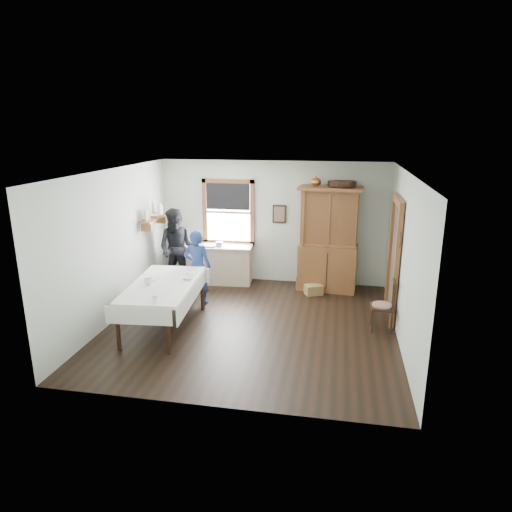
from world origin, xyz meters
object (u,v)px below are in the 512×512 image
(spindle_chair, at_px, (383,305))
(woman_blue, at_px, (198,270))
(figure_dark, at_px, (177,251))
(wicker_basket, at_px, (314,290))
(dining_table, at_px, (164,306))
(china_hutch, at_px, (328,239))
(work_counter, at_px, (219,264))
(pail, at_px, (301,283))

(spindle_chair, relative_size, woman_blue, 0.67)
(figure_dark, bearing_deg, wicker_basket, 5.96)
(dining_table, height_order, spindle_chair, spindle_chair)
(china_hutch, xyz_separation_m, wicker_basket, (-0.26, -0.37, -1.01))
(china_hutch, bearing_deg, woman_blue, -148.64)
(china_hutch, xyz_separation_m, dining_table, (-2.72, -2.50, -0.70))
(figure_dark, bearing_deg, work_counter, 33.53)
(china_hutch, bearing_deg, dining_table, -132.98)
(wicker_basket, bearing_deg, china_hutch, 55.15)
(work_counter, relative_size, dining_table, 0.73)
(dining_table, relative_size, pail, 7.79)
(dining_table, xyz_separation_m, woman_blue, (0.23, 1.23, 0.28))
(china_hutch, height_order, figure_dark, china_hutch)
(work_counter, relative_size, pail, 5.69)
(work_counter, distance_m, figure_dark, 0.98)
(figure_dark, bearing_deg, spindle_chair, -14.28)
(china_hutch, distance_m, spindle_chair, 2.24)
(pail, distance_m, wicker_basket, 0.38)
(china_hutch, distance_m, woman_blue, 2.82)
(china_hutch, relative_size, woman_blue, 1.61)
(work_counter, bearing_deg, wicker_basket, -14.32)
(wicker_basket, bearing_deg, figure_dark, -179.09)
(wicker_basket, bearing_deg, pail, 137.01)
(wicker_basket, bearing_deg, dining_table, -139.08)
(spindle_chair, height_order, pail, spindle_chair)
(spindle_chair, bearing_deg, dining_table, -172.37)
(work_counter, distance_m, dining_table, 2.54)
(work_counter, distance_m, china_hutch, 2.50)
(work_counter, height_order, woman_blue, woman_blue)
(woman_blue, bearing_deg, dining_table, 81.44)
(pail, height_order, wicker_basket, pail)
(wicker_basket, height_order, figure_dark, figure_dark)
(spindle_chair, bearing_deg, work_counter, 149.10)
(work_counter, relative_size, figure_dark, 0.94)
(dining_table, distance_m, woman_blue, 1.28)
(china_hutch, relative_size, dining_table, 1.08)
(dining_table, bearing_deg, wicker_basket, 40.92)
(china_hutch, bearing_deg, spindle_chair, -57.72)
(work_counter, bearing_deg, pail, -8.05)
(spindle_chair, height_order, wicker_basket, spindle_chair)
(pail, bearing_deg, woman_blue, -149.38)
(wicker_basket, xyz_separation_m, figure_dark, (-2.95, -0.05, 0.70))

